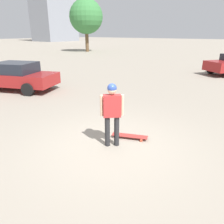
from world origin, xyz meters
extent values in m
plane|color=gray|center=(0.00, 0.00, 0.00)|extent=(220.00, 220.00, 0.00)
cylinder|color=#262628|center=(-0.09, -0.08, 0.40)|extent=(0.13, 0.13, 0.81)
cylinder|color=#262628|center=(0.09, 0.08, 0.40)|extent=(0.13, 0.13, 0.81)
cube|color=#B22D2D|center=(0.00, 0.00, 1.09)|extent=(0.45, 0.44, 0.56)
cylinder|color=beige|center=(-0.19, -0.18, 1.10)|extent=(0.08, 0.08, 0.53)
cylinder|color=beige|center=(0.19, 0.18, 1.10)|extent=(0.08, 0.08, 0.53)
sphere|color=beige|center=(0.00, 0.00, 1.49)|extent=(0.22, 0.22, 0.22)
sphere|color=#2D4799|center=(0.00, 0.00, 1.53)|extent=(0.23, 0.23, 0.23)
cube|color=#A5332D|center=(0.14, 0.61, 0.08)|extent=(0.99, 0.61, 0.01)
cylinder|color=#D14C33|center=(-0.12, 0.36, 0.04)|extent=(0.08, 0.06, 0.08)
cylinder|color=#D14C33|center=(-0.22, 0.59, 0.04)|extent=(0.08, 0.06, 0.08)
cylinder|color=#D14C33|center=(0.50, 0.64, 0.04)|extent=(0.08, 0.06, 0.08)
cylinder|color=#D14C33|center=(0.39, 0.87, 0.04)|extent=(0.08, 0.06, 0.08)
cube|color=maroon|center=(-7.59, 1.54, 0.59)|extent=(4.56, 3.31, 0.57)
cube|color=#1E232D|center=(-7.49, 1.58, 1.14)|extent=(2.37, 2.20, 0.52)
cylinder|color=black|center=(-9.14, 1.80, 0.30)|extent=(0.63, 0.43, 0.60)
cylinder|color=black|center=(-6.04, 1.28, 0.30)|extent=(0.63, 0.43, 0.60)
cylinder|color=black|center=(-6.75, 2.87, 0.30)|extent=(0.63, 0.43, 0.60)
cylinder|color=black|center=(-1.12, 12.78, 0.33)|extent=(0.53, 0.67, 0.66)
cylinder|color=brown|center=(-22.00, 21.26, 1.66)|extent=(0.52, 0.52, 3.32)
sphere|color=#387A3D|center=(-22.00, 21.26, 5.07)|extent=(4.99, 4.99, 4.99)
camera|label=1|loc=(3.18, -3.96, 2.77)|focal=35.00mm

